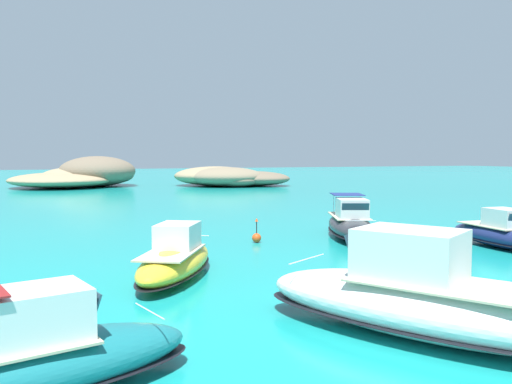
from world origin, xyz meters
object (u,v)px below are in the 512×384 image
Objects in this scene: motorboat_teal at (17,364)px; channel_buoy at (257,237)px; motorboat_navy at (500,234)px; motorboat_yellow at (176,260)px; motorboat_white at (424,302)px; islet_small at (229,177)px; motorboat_charcoal at (351,225)px; islet_large at (83,176)px.

motorboat_teal is 21.26m from channel_buoy.
motorboat_navy is 0.99× the size of motorboat_yellow.
motorboat_white reaches higher than motorboat_teal.
motorboat_navy is at bearing -95.61° from islet_small.
channel_buoy is at bearing -107.99° from islet_small.
islet_small is 64.36m from motorboat_navy.
islet_small reaches higher than motorboat_yellow.
islet_small is 77.23m from motorboat_white.
motorboat_white is at bearing -0.59° from motorboat_teal.
motorboat_charcoal is 6.26m from channel_buoy.
motorboat_charcoal is (-6.09, 6.15, 0.11)m from motorboat_navy.
motorboat_white is at bearing -96.40° from channel_buoy.
motorboat_white is at bearing -64.53° from motorboat_yellow.
islet_large is at bearing 88.54° from motorboat_yellow.
motorboat_teal is 11.59m from motorboat_yellow.
channel_buoy is (4.90, -64.84, -1.50)m from islet_large.
islet_small is 69.17m from motorboat_yellow.
motorboat_white is (-14.23, -10.40, 0.29)m from motorboat_navy.
islet_small is 2.61× the size of motorboat_teal.
motorboat_yellow is at bearing -153.46° from motorboat_charcoal.
motorboat_white is (-20.52, -74.45, -0.50)m from islet_small.
islet_large is 3.26× the size of motorboat_yellow.
motorboat_yellow reaches higher than motorboat_navy.
motorboat_teal is 25.01m from motorboat_charcoal.
islet_large is 3.31× the size of motorboat_navy.
motorboat_teal is 5.67× the size of channel_buoy.
motorboat_teal is at bearing -120.64° from motorboat_yellow.
motorboat_teal is (-31.23, -74.34, -0.73)m from islet_small.
motorboat_navy is (17.20, -71.63, -1.09)m from islet_large.
motorboat_navy is 8.65m from motorboat_charcoal.
motorboat_navy is (-6.29, -64.05, -0.78)m from islet_small.
islet_small is at bearing 72.01° from channel_buoy.
motorboat_white is 18.45m from motorboat_charcoal.
motorboat_white is at bearing -105.41° from islet_small.
islet_small is 80.64m from motorboat_teal.
islet_large is 71.98m from motorboat_yellow.
islet_large is at bearing 162.10° from islet_small.
channel_buoy is (-12.30, 6.79, -0.41)m from motorboat_navy.
motorboat_white is (4.80, -10.09, 0.27)m from motorboat_yellow.
islet_large is at bearing 94.33° from channel_buoy.
islet_large reaches higher than motorboat_teal.
motorboat_charcoal is at bearing 26.54° from motorboat_yellow.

